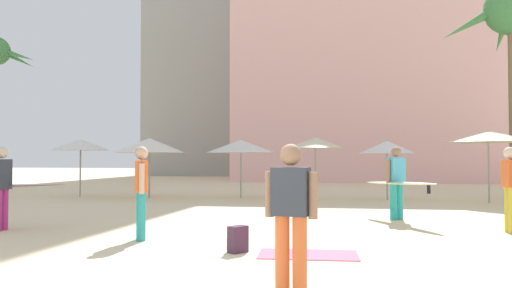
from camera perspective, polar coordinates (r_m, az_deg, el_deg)
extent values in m
cube|color=beige|center=(34.48, 13.30, 8.61)|extent=(17.77, 9.23, 15.16)
sphere|color=#428447|center=(22.03, 27.68, 13.86)|extent=(2.03, 2.03, 2.03)
cone|color=#428447|center=(23.30, 26.80, 11.53)|extent=(0.65, 2.23, 1.55)
cone|color=#428447|center=(21.49, 23.74, 12.73)|extent=(2.25, 0.52, 1.46)
cone|color=#428447|center=(25.53, -26.04, 9.29)|extent=(1.56, 0.53, 0.71)
cone|color=#428447|center=(26.35, -26.01, 8.86)|extent=(1.09, 1.43, 0.78)
cylinder|color=gray|center=(18.55, -12.35, -2.75)|extent=(0.06, 0.06, 2.22)
cone|color=white|center=(18.55, -12.33, -0.15)|extent=(2.63, 2.63, 0.54)
cylinder|color=gray|center=(17.94, 25.55, -2.39)|extent=(0.06, 0.06, 2.40)
cone|color=beige|center=(17.95, 25.51, 0.82)|extent=(2.79, 2.79, 0.40)
cylinder|color=gray|center=(19.81, -19.84, -2.65)|extent=(0.06, 0.06, 2.20)
cone|color=white|center=(19.81, -19.82, -0.08)|extent=(2.24, 2.24, 0.42)
cylinder|color=gray|center=(18.02, -1.79, -2.93)|extent=(0.06, 0.06, 2.16)
cone|color=white|center=(18.02, -1.79, -0.26)|extent=(2.56, 2.56, 0.47)
cylinder|color=gray|center=(17.30, 6.96, -2.87)|extent=(0.06, 0.06, 2.22)
cone|color=beige|center=(17.31, 6.95, 0.17)|extent=(2.00, 2.00, 0.38)
cylinder|color=gray|center=(18.06, 15.07, -2.95)|extent=(0.06, 0.06, 2.11)
cone|color=white|center=(18.06, 15.05, -0.34)|extent=(2.00, 2.00, 0.46)
cube|color=#EF6684|center=(7.73, 6.12, -12.72)|extent=(1.54, 0.86, 0.01)
cube|color=#42293E|center=(7.85, -2.13, -11.06)|extent=(0.33, 0.35, 0.42)
cube|color=#352131|center=(7.95, -2.71, -11.55)|extent=(0.18, 0.20, 0.18)
cylinder|color=teal|center=(12.23, 15.76, -6.46)|extent=(0.22, 0.22, 0.90)
cylinder|color=teal|center=(12.37, 16.45, -6.40)|extent=(0.22, 0.22, 0.90)
cube|color=#4CB2DB|center=(12.26, 16.08, -2.93)|extent=(0.45, 0.41, 0.60)
sphere|color=#936B51|center=(12.26, 16.06, -0.88)|extent=(0.33, 0.33, 0.24)
cylinder|color=#936B51|center=(12.09, 15.20, -3.12)|extent=(0.14, 0.14, 0.57)
cylinder|color=#936B51|center=(12.43, 16.93, -3.07)|extent=(0.14, 0.14, 0.57)
ellipsoid|color=beige|center=(11.97, 16.28, -4.40)|extent=(1.51, 2.47, 0.15)
ellipsoid|color=#42C4C4|center=(11.97, 16.28, -4.40)|extent=(1.53, 2.49, 0.12)
cube|color=black|center=(11.14, 19.53, -5.03)|extent=(0.06, 0.10, 0.18)
cylinder|color=#B7337F|center=(11.47, -27.36, -6.81)|extent=(0.16, 0.16, 0.85)
cube|color=#333842|center=(11.34, -27.61, -3.16)|extent=(0.22, 0.40, 0.62)
sphere|color=beige|center=(11.34, -27.58, -0.89)|extent=(0.24, 0.24, 0.24)
cylinder|color=beige|center=(11.55, -26.89, -3.31)|extent=(0.10, 0.10, 0.59)
ellipsoid|color=#B2B2B7|center=(11.60, -26.75, -4.39)|extent=(2.70, 0.63, 0.16)
ellipsoid|color=#A82513|center=(11.60, -26.75, -4.39)|extent=(2.72, 0.65, 0.13)
cylinder|color=orange|center=(5.52, 3.10, -12.77)|extent=(0.19, 0.19, 0.86)
cylinder|color=orange|center=(5.46, 5.13, -12.90)|extent=(0.19, 0.19, 0.86)
cube|color=#333842|center=(5.39, 4.10, -5.55)|extent=(0.44, 0.31, 0.53)
sphere|color=#936B51|center=(5.38, 4.09, -1.25)|extent=(0.29, 0.29, 0.24)
cylinder|color=#936B51|center=(5.48, 1.60, -5.88)|extent=(0.12, 0.12, 0.50)
cylinder|color=#936B51|center=(5.32, 6.67, -6.00)|extent=(0.12, 0.12, 0.50)
cylinder|color=gold|center=(11.12, 27.44, -6.81)|extent=(0.16, 0.16, 0.91)
cube|color=orange|center=(10.99, 27.56, -3.08)|extent=(0.22, 0.40, 0.54)
sphere|color=beige|center=(10.98, 27.54, -0.93)|extent=(0.24, 0.24, 0.24)
cylinder|color=beige|center=(11.22, 27.14, -3.23)|extent=(0.10, 0.10, 0.52)
cylinder|color=teal|center=(9.11, -13.27, -8.25)|extent=(0.21, 0.21, 0.88)
cylinder|color=teal|center=(9.31, -13.31, -8.11)|extent=(0.21, 0.21, 0.88)
cube|color=orange|center=(9.15, -13.26, -3.68)|extent=(0.36, 0.45, 0.57)
sphere|color=#D1A889|center=(9.15, -13.25, -1.02)|extent=(0.32, 0.32, 0.24)
cylinder|color=#D1A889|center=(8.91, -13.21, -3.97)|extent=(0.13, 0.13, 0.54)
cylinder|color=#D1A889|center=(9.40, -13.31, -3.84)|extent=(0.13, 0.13, 0.54)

